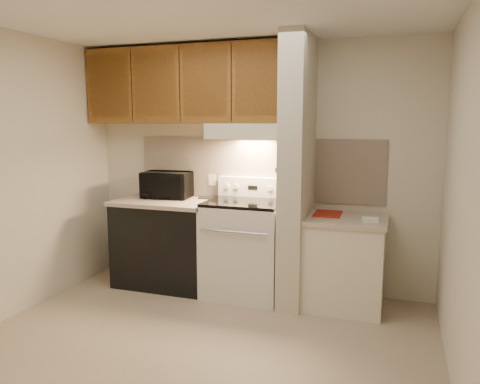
% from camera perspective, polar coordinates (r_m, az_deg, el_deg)
% --- Properties ---
extents(floor, '(3.60, 3.60, 0.00)m').
position_cam_1_polar(floor, '(3.83, -5.07, -18.11)').
color(floor, tan).
rests_on(floor, ground).
extents(ceiling, '(3.60, 3.60, 0.00)m').
position_cam_1_polar(ceiling, '(3.51, -5.65, 21.39)').
color(ceiling, white).
rests_on(ceiling, wall_back).
extents(wall_back, '(3.60, 2.50, 0.02)m').
position_cam_1_polar(wall_back, '(4.85, 1.94, 3.05)').
color(wall_back, beige).
rests_on(wall_back, floor).
extents(wall_left, '(0.02, 3.00, 2.50)m').
position_cam_1_polar(wall_left, '(4.50, -26.75, 1.68)').
color(wall_left, beige).
rests_on(wall_left, floor).
extents(wall_right, '(0.02, 3.00, 2.50)m').
position_cam_1_polar(wall_right, '(3.18, 25.74, -0.78)').
color(wall_right, beige).
rests_on(wall_right, floor).
extents(backsplash, '(2.60, 0.02, 0.63)m').
position_cam_1_polar(backsplash, '(4.84, 1.89, 2.86)').
color(backsplash, '#FEE5CC').
rests_on(backsplash, wall_back).
extents(range_body, '(0.76, 0.65, 0.92)m').
position_cam_1_polar(range_body, '(4.68, 0.64, -7.03)').
color(range_body, silver).
rests_on(range_body, floor).
extents(oven_window, '(0.50, 0.01, 0.30)m').
position_cam_1_polar(oven_window, '(4.38, -0.67, -7.59)').
color(oven_window, black).
rests_on(oven_window, range_body).
extents(oven_handle, '(0.65, 0.02, 0.02)m').
position_cam_1_polar(oven_handle, '(4.29, -0.84, -4.90)').
color(oven_handle, silver).
rests_on(oven_handle, range_body).
extents(cooktop, '(0.74, 0.64, 0.03)m').
position_cam_1_polar(cooktop, '(4.57, 0.65, -1.29)').
color(cooktop, black).
rests_on(cooktop, range_body).
extents(range_backguard, '(0.76, 0.08, 0.20)m').
position_cam_1_polar(range_backguard, '(4.82, 1.72, 0.61)').
color(range_backguard, silver).
rests_on(range_backguard, range_body).
extents(range_display, '(0.10, 0.01, 0.04)m').
position_cam_1_polar(range_display, '(4.78, 1.57, 0.55)').
color(range_display, black).
rests_on(range_display, range_backguard).
extents(range_knob_left_outer, '(0.05, 0.02, 0.05)m').
position_cam_1_polar(range_knob_left_outer, '(4.87, -1.59, 0.69)').
color(range_knob_left_outer, silver).
rests_on(range_knob_left_outer, range_backguard).
extents(range_knob_left_inner, '(0.05, 0.02, 0.05)m').
position_cam_1_polar(range_knob_left_inner, '(4.83, -0.48, 0.64)').
color(range_knob_left_inner, silver).
rests_on(range_knob_left_inner, range_backguard).
extents(range_knob_right_inner, '(0.05, 0.02, 0.05)m').
position_cam_1_polar(range_knob_right_inner, '(4.73, 3.64, 0.44)').
color(range_knob_right_inner, silver).
rests_on(range_knob_right_inner, range_backguard).
extents(range_knob_right_outer, '(0.05, 0.02, 0.05)m').
position_cam_1_polar(range_knob_right_outer, '(4.70, 4.82, 0.38)').
color(range_knob_right_outer, silver).
rests_on(range_knob_right_outer, range_backguard).
extents(dishwasher_front, '(1.00, 0.63, 0.87)m').
position_cam_1_polar(dishwasher_front, '(5.03, -8.95, -6.31)').
color(dishwasher_front, black).
rests_on(dishwasher_front, floor).
extents(left_countertop, '(1.04, 0.67, 0.04)m').
position_cam_1_polar(left_countertop, '(4.93, -9.07, -1.20)').
color(left_countertop, '#C1AC99').
rests_on(left_countertop, dishwasher_front).
extents(spoon_rest, '(0.22, 0.08, 0.01)m').
position_cam_1_polar(spoon_rest, '(4.93, -3.88, -0.78)').
color(spoon_rest, black).
rests_on(spoon_rest, left_countertop).
extents(teal_jar, '(0.11, 0.11, 0.10)m').
position_cam_1_polar(teal_jar, '(5.22, -11.70, 0.06)').
color(teal_jar, '#1C5E56').
rests_on(teal_jar, left_countertop).
extents(outlet, '(0.08, 0.01, 0.12)m').
position_cam_1_polar(outlet, '(5.01, -3.42, 1.48)').
color(outlet, beige).
rests_on(outlet, backsplash).
extents(microwave, '(0.54, 0.40, 0.28)m').
position_cam_1_polar(microwave, '(5.05, -8.88, 0.88)').
color(microwave, black).
rests_on(microwave, left_countertop).
extents(partition_pillar, '(0.22, 0.70, 2.50)m').
position_cam_1_polar(partition_pillar, '(4.39, 6.98, 2.39)').
color(partition_pillar, beige).
rests_on(partition_pillar, floor).
extents(pillar_trim, '(0.01, 0.70, 0.04)m').
position_cam_1_polar(pillar_trim, '(4.41, 5.52, 3.10)').
color(pillar_trim, brown).
rests_on(pillar_trim, partition_pillar).
extents(knife_strip, '(0.02, 0.42, 0.04)m').
position_cam_1_polar(knife_strip, '(4.36, 5.29, 3.30)').
color(knife_strip, black).
rests_on(knife_strip, partition_pillar).
extents(knife_blade_a, '(0.01, 0.03, 0.16)m').
position_cam_1_polar(knife_blade_a, '(4.23, 4.65, 1.79)').
color(knife_blade_a, silver).
rests_on(knife_blade_a, knife_strip).
extents(knife_handle_a, '(0.02, 0.02, 0.10)m').
position_cam_1_polar(knife_handle_a, '(4.20, 4.60, 3.79)').
color(knife_handle_a, black).
rests_on(knife_handle_a, knife_strip).
extents(knife_blade_b, '(0.01, 0.04, 0.18)m').
position_cam_1_polar(knife_blade_b, '(4.31, 4.89, 1.77)').
color(knife_blade_b, silver).
rests_on(knife_blade_b, knife_strip).
extents(knife_handle_b, '(0.02, 0.02, 0.10)m').
position_cam_1_polar(knife_handle_b, '(4.28, 4.88, 3.88)').
color(knife_handle_b, black).
rests_on(knife_handle_b, knife_strip).
extents(knife_blade_c, '(0.01, 0.04, 0.20)m').
position_cam_1_polar(knife_blade_c, '(4.38, 5.13, 1.75)').
color(knife_blade_c, silver).
rests_on(knife_blade_c, knife_strip).
extents(knife_handle_c, '(0.02, 0.02, 0.10)m').
position_cam_1_polar(knife_handle_c, '(4.35, 5.13, 3.96)').
color(knife_handle_c, black).
rests_on(knife_handle_c, knife_strip).
extents(knife_blade_d, '(0.01, 0.04, 0.16)m').
position_cam_1_polar(knife_blade_d, '(4.45, 5.37, 2.12)').
color(knife_blade_d, silver).
rests_on(knife_blade_d, knife_strip).
extents(knife_handle_d, '(0.02, 0.02, 0.10)m').
position_cam_1_polar(knife_handle_d, '(4.44, 5.40, 4.04)').
color(knife_handle_d, black).
rests_on(knife_handle_d, knife_strip).
extents(knife_blade_e, '(0.01, 0.04, 0.18)m').
position_cam_1_polar(knife_blade_e, '(4.53, 5.61, 2.10)').
color(knife_blade_e, silver).
rests_on(knife_blade_e, knife_strip).
extents(knife_handle_e, '(0.02, 0.02, 0.10)m').
position_cam_1_polar(knife_handle_e, '(4.50, 5.60, 4.11)').
color(knife_handle_e, black).
rests_on(knife_handle_e, knife_strip).
extents(oven_mitt, '(0.03, 0.10, 0.24)m').
position_cam_1_polar(oven_mitt, '(4.59, 5.80, 2.34)').
color(oven_mitt, gray).
rests_on(oven_mitt, partition_pillar).
extents(right_cab_base, '(0.70, 0.60, 0.81)m').
position_cam_1_polar(right_cab_base, '(4.49, 12.60, -8.64)').
color(right_cab_base, beige).
rests_on(right_cab_base, floor).
extents(right_countertop, '(0.74, 0.64, 0.04)m').
position_cam_1_polar(right_countertop, '(4.39, 12.78, -3.33)').
color(right_countertop, '#C1AC99').
rests_on(right_countertop, right_cab_base).
extents(red_folder, '(0.25, 0.34, 0.01)m').
position_cam_1_polar(red_folder, '(4.50, 10.65, -2.63)').
color(red_folder, '#AA2416').
rests_on(red_folder, right_countertop).
extents(white_box, '(0.15, 0.11, 0.04)m').
position_cam_1_polar(white_box, '(4.26, 15.59, -3.25)').
color(white_box, white).
rests_on(white_box, right_countertop).
extents(range_hood, '(0.78, 0.44, 0.15)m').
position_cam_1_polar(range_hood, '(4.62, 1.16, 7.43)').
color(range_hood, beige).
rests_on(range_hood, upper_cabinets).
extents(hood_lip, '(0.78, 0.04, 0.06)m').
position_cam_1_polar(hood_lip, '(4.42, 0.32, 6.79)').
color(hood_lip, beige).
rests_on(hood_lip, range_hood).
extents(upper_cabinets, '(2.18, 0.33, 0.77)m').
position_cam_1_polar(upper_cabinets, '(4.93, -6.52, 12.80)').
color(upper_cabinets, brown).
rests_on(upper_cabinets, wall_back).
extents(cab_door_a, '(0.46, 0.01, 0.63)m').
position_cam_1_polar(cab_door_a, '(5.20, -15.67, 12.33)').
color(cab_door_a, brown).
rests_on(cab_door_a, upper_cabinets).
extents(cab_gap_a, '(0.01, 0.01, 0.73)m').
position_cam_1_polar(cab_gap_a, '(5.05, -13.06, 12.54)').
color(cab_gap_a, black).
rests_on(cab_gap_a, upper_cabinets).
extents(cab_door_b, '(0.46, 0.01, 0.63)m').
position_cam_1_polar(cab_door_b, '(4.91, -10.29, 12.74)').
color(cab_door_b, brown).
rests_on(cab_door_b, upper_cabinets).
extents(cab_gap_b, '(0.01, 0.01, 0.73)m').
position_cam_1_polar(cab_gap_b, '(4.78, -7.36, 12.91)').
color(cab_gap_b, black).
rests_on(cab_gap_b, upper_cabinets).
extents(cab_door_c, '(0.46, 0.01, 0.63)m').
position_cam_1_polar(cab_door_c, '(4.67, -4.28, 13.06)').
color(cab_door_c, brown).
rests_on(cab_door_c, upper_cabinets).
extents(cab_gap_c, '(0.01, 0.01, 0.73)m').
position_cam_1_polar(cab_gap_c, '(4.57, -1.06, 13.18)').
color(cab_gap_c, black).
rests_on(cab_gap_c, upper_cabinets).
extents(cab_door_d, '(0.46, 0.01, 0.63)m').
position_cam_1_polar(cab_door_d, '(4.49, 2.31, 13.26)').
color(cab_door_d, brown).
rests_on(cab_door_d, upper_cabinets).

